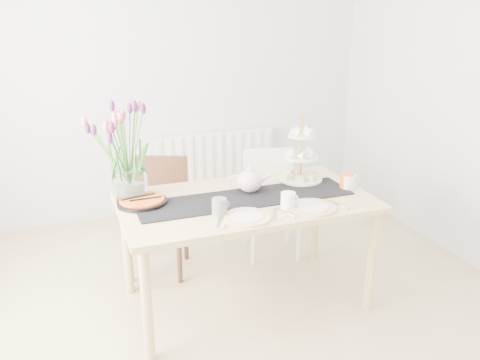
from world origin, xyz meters
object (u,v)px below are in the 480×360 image
object	(u,v)px
tulip_vase	(126,138)
tart_tin	(142,201)
plate_right	(313,207)
chair_white	(270,194)
dining_table	(246,210)
chair_brown	(159,206)
mug_grey	(219,207)
teapot	(250,181)
plate_left	(247,217)
cake_stand	(301,163)
radiator	(215,162)
cream_jug	(348,182)
mug_white	(288,201)
mug_orange	(347,181)

from	to	relation	value
tulip_vase	tart_tin	xyz separation A→B (m)	(0.05, -0.14, -0.38)
plate_right	tulip_vase	bearing A→B (deg)	150.49
chair_white	tulip_vase	distance (m)	1.40
dining_table	chair_white	bearing A→B (deg)	55.08
chair_brown	mug_grey	size ratio (longest dim) A/B	8.08
teapot	plate_left	bearing A→B (deg)	-98.24
cake_stand	radiator	bearing A→B (deg)	95.43
chair_brown	cream_jug	distance (m)	1.41
cream_jug	plate_left	world-z (taller)	cream_jug
radiator	plate_right	size ratio (longest dim) A/B	4.23
cream_jug	plate_right	bearing A→B (deg)	-149.81
cake_stand	mug_grey	bearing A→B (deg)	-151.65
mug_white	plate_left	world-z (taller)	mug_white
plate_right	teapot	bearing A→B (deg)	124.05
cream_jug	mug_white	bearing A→B (deg)	-161.65
chair_brown	teapot	bearing A→B (deg)	-28.78
chair_white	mug_grey	size ratio (longest dim) A/B	7.83
radiator	cake_stand	world-z (taller)	cake_stand
dining_table	cake_stand	bearing A→B (deg)	21.83
tulip_vase	tart_tin	world-z (taller)	tulip_vase
dining_table	tulip_vase	bearing A→B (deg)	157.90
dining_table	tart_tin	distance (m)	0.66
tulip_vase	teapot	size ratio (longest dim) A/B	2.71
chair_white	mug_orange	distance (m)	0.83
chair_brown	cream_jug	world-z (taller)	chair_brown
cake_stand	mug_grey	size ratio (longest dim) A/B	4.26
tulip_vase	mug_grey	size ratio (longest dim) A/B	6.78
chair_brown	mug_orange	xyz separation A→B (m)	(1.14, -0.75, 0.31)
chair_white	teapot	xyz separation A→B (m)	(-0.41, -0.58, 0.35)
tulip_vase	cake_stand	size ratio (longest dim) A/B	1.59
chair_brown	cream_jug	size ratio (longest dim) A/B	8.66
mug_orange	chair_white	bearing A→B (deg)	46.39
cream_jug	tart_tin	distance (m)	1.37
chair_brown	mug_orange	size ratio (longest dim) A/B	8.10
chair_white	mug_grey	world-z (taller)	mug_grey
mug_grey	plate_left	bearing A→B (deg)	-58.92
plate_left	plate_right	world-z (taller)	same
radiator	tulip_vase	world-z (taller)	tulip_vase
tulip_vase	plate_right	world-z (taller)	tulip_vase
tart_tin	plate_right	xyz separation A→B (m)	(0.97, -0.43, -0.01)
chair_white	cream_jug	world-z (taller)	cream_jug
chair_brown	mug_white	distance (m)	1.17
plate_left	mug_white	bearing A→B (deg)	9.69
cream_jug	mug_grey	xyz separation A→B (m)	(-0.96, -0.13, 0.00)
tulip_vase	mug_orange	bearing A→B (deg)	-13.55
chair_brown	cake_stand	size ratio (longest dim) A/B	1.90
radiator	cake_stand	size ratio (longest dim) A/B	2.66
cake_stand	cream_jug	distance (m)	0.36
dining_table	mug_white	xyz separation A→B (m)	(0.18, -0.25, 0.13)
mug_white	plate_left	xyz separation A→B (m)	(-0.28, -0.05, -0.05)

